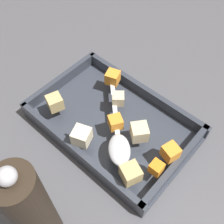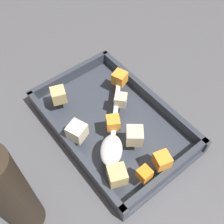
{
  "view_description": "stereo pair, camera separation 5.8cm",
  "coord_description": "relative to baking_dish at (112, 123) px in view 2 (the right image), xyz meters",
  "views": [
    {
      "loc": [
        0.23,
        -0.27,
        0.53
      ],
      "look_at": [
        -0.0,
        -0.01,
        0.05
      ],
      "focal_mm": 44.55,
      "sensor_mm": 36.0,
      "label": 1
    },
    {
      "loc": [
        0.27,
        -0.23,
        0.53
      ],
      "look_at": [
        -0.0,
        -0.01,
        0.05
      ],
      "focal_mm": 44.55,
      "sensor_mm": 36.0,
      "label": 2
    }
  ],
  "objects": [
    {
      "name": "potato_chunk_mid_left",
      "position": [
        -0.0,
        -0.09,
        0.05
      ],
      "size": [
        0.04,
        0.04,
        0.03
      ],
      "primitive_type": "cube",
      "rotation": [
        0.0,
        0.0,
        0.36
      ],
      "color": "beige",
      "rests_on": "baking_dish"
    },
    {
      "name": "potato_chunk_center",
      "position": [
        0.12,
        -0.08,
        0.05
      ],
      "size": [
        0.04,
        0.04,
        0.03
      ],
      "primitive_type": "cube",
      "rotation": [
        0.0,
        0.0,
        4.32
      ],
      "color": "tan",
      "rests_on": "baking_dish"
    },
    {
      "name": "carrot_chunk_mid_right",
      "position": [
        0.02,
        -0.02,
        0.04
      ],
      "size": [
        0.04,
        0.04,
        0.03
      ],
      "primitive_type": "cube",
      "rotation": [
        0.0,
        0.0,
        4.19
      ],
      "color": "orange",
      "rests_on": "baking_dish"
    },
    {
      "name": "potato_chunk_heap_side",
      "position": [
        -0.11,
        -0.07,
        0.05
      ],
      "size": [
        0.04,
        0.04,
        0.03
      ],
      "primitive_type": "cube",
      "rotation": [
        0.0,
        0.0,
        5.93
      ],
      "color": "tan",
      "rests_on": "baking_dish"
    },
    {
      "name": "ground_plane",
      "position": [
        0.0,
        0.01,
        -0.01
      ],
      "size": [
        4.0,
        4.0,
        0.0
      ],
      "primitive_type": "plane",
      "color": "#4C4C51"
    },
    {
      "name": "baking_dish",
      "position": [
        0.0,
        0.0,
        0.0
      ],
      "size": [
        0.34,
        0.23,
        0.04
      ],
      "color": "#333842",
      "rests_on": "ground_plane"
    },
    {
      "name": "carrot_chunk_back_center",
      "position": [
        -0.06,
        0.07,
        0.05
      ],
      "size": [
        0.04,
        0.04,
        0.03
      ],
      "primitive_type": "cube",
      "rotation": [
        0.0,
        0.0,
        1.92
      ],
      "color": "orange",
      "rests_on": "baking_dish"
    },
    {
      "name": "carrot_chunk_corner_sw",
      "position": [
        0.15,
        -0.04,
        0.04
      ],
      "size": [
        0.02,
        0.02,
        0.02
      ],
      "primitive_type": "cube",
      "rotation": [
        0.0,
        0.0,
        4.74
      ],
      "color": "orange",
      "rests_on": "baking_dish"
    },
    {
      "name": "potato_chunk_far_left",
      "position": [
        -0.01,
        0.03,
        0.04
      ],
      "size": [
        0.04,
        0.04,
        0.03
      ],
      "primitive_type": "cube",
      "rotation": [
        0.0,
        0.0,
        5.43
      ],
      "color": "beige",
      "rests_on": "baking_dish"
    },
    {
      "name": "pepper_mill",
      "position": [
        0.06,
        -0.24,
        0.1
      ],
      "size": [
        0.06,
        0.06,
        0.25
      ],
      "color": "#2D2319",
      "rests_on": "ground_plane"
    },
    {
      "name": "potato_chunk_heap_top",
      "position": [
        0.08,
        -0.0,
        0.05
      ],
      "size": [
        0.05,
        0.05,
        0.03
      ],
      "primitive_type": "cube",
      "rotation": [
        0.0,
        0.0,
        4.03
      ],
      "color": "beige",
      "rests_on": "baking_dish"
    },
    {
      "name": "carrot_chunk_near_spoon",
      "position": [
        0.15,
        0.0,
        0.05
      ],
      "size": [
        0.04,
        0.04,
        0.03
      ],
      "primitive_type": "cube",
      "rotation": [
        0.0,
        0.0,
        1.29
      ],
      "color": "orange",
      "rests_on": "baking_dish"
    },
    {
      "name": "serving_spoon",
      "position": [
        0.06,
        -0.05,
        0.04
      ],
      "size": [
        0.18,
        0.18,
        0.02
      ],
      "rotation": [
        0.0,
        0.0,
        2.38
      ],
      "color": "silver",
      "rests_on": "baking_dish"
    }
  ]
}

